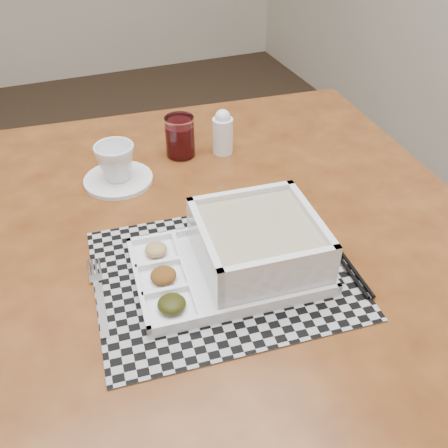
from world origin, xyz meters
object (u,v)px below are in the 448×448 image
(dining_table, at_px, (204,263))
(juice_glass, at_px, (180,138))
(serving_tray, at_px, (250,250))
(creamer_bottle, at_px, (223,132))
(cup, at_px, (116,162))

(dining_table, distance_m, juice_glass, 0.32)
(serving_tray, bearing_deg, juice_glass, 88.99)
(dining_table, bearing_deg, creamer_bottle, 61.33)
(juice_glass, bearing_deg, dining_table, -99.48)
(dining_table, bearing_deg, serving_tray, -72.35)
(serving_tray, bearing_deg, cup, 113.45)
(serving_tray, bearing_deg, creamer_bottle, 75.17)
(serving_tray, distance_m, creamer_bottle, 0.41)
(juice_glass, relative_size, creamer_bottle, 0.89)
(dining_table, xyz_separation_m, juice_glass, (0.05, 0.29, 0.13))
(cup, distance_m, creamer_bottle, 0.26)
(dining_table, bearing_deg, cup, 116.52)
(serving_tray, relative_size, cup, 3.93)
(dining_table, xyz_separation_m, serving_tray, (0.04, -0.13, 0.13))
(juice_glass, distance_m, creamer_bottle, 0.10)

